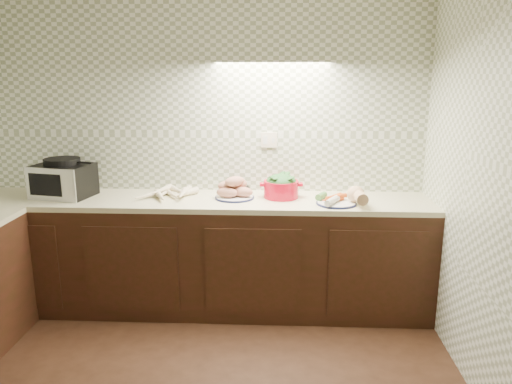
{
  "coord_description": "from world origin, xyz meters",
  "views": [
    {
      "loc": [
        0.64,
        -2.2,
        1.87
      ],
      "look_at": [
        0.47,
        1.25,
        1.02
      ],
      "focal_mm": 35.0,
      "sensor_mm": 36.0,
      "label": 1
    }
  ],
  "objects_px": {
    "veg_plate": "(345,198)",
    "toaster_oven": "(63,179)",
    "sweet_potato_plate": "(234,190)",
    "dutch_oven": "(281,186)",
    "parsnip_pile": "(166,194)",
    "onion_bowl": "(239,189)"
  },
  "relations": [
    {
      "from": "sweet_potato_plate",
      "to": "dutch_oven",
      "type": "height_order",
      "value": "dutch_oven"
    },
    {
      "from": "sweet_potato_plate",
      "to": "veg_plate",
      "type": "relative_size",
      "value": 0.83
    },
    {
      "from": "onion_bowl",
      "to": "dutch_oven",
      "type": "height_order",
      "value": "dutch_oven"
    },
    {
      "from": "toaster_oven",
      "to": "sweet_potato_plate",
      "type": "bearing_deg",
      "value": 11.94
    },
    {
      "from": "sweet_potato_plate",
      "to": "veg_plate",
      "type": "bearing_deg",
      "value": -9.28
    },
    {
      "from": "parsnip_pile",
      "to": "toaster_oven",
      "type": "bearing_deg",
      "value": 179.02
    },
    {
      "from": "dutch_oven",
      "to": "veg_plate",
      "type": "height_order",
      "value": "dutch_oven"
    },
    {
      "from": "veg_plate",
      "to": "toaster_oven",
      "type": "bearing_deg",
      "value": 176.74
    },
    {
      "from": "veg_plate",
      "to": "onion_bowl",
      "type": "bearing_deg",
      "value": 162.82
    },
    {
      "from": "dutch_oven",
      "to": "parsnip_pile",
      "type": "bearing_deg",
      "value": -179.44
    },
    {
      "from": "parsnip_pile",
      "to": "sweet_potato_plate",
      "type": "bearing_deg",
      "value": 2.91
    },
    {
      "from": "dutch_oven",
      "to": "toaster_oven",
      "type": "bearing_deg",
      "value": 178.25
    },
    {
      "from": "sweet_potato_plate",
      "to": "onion_bowl",
      "type": "distance_m",
      "value": 0.12
    },
    {
      "from": "parsnip_pile",
      "to": "veg_plate",
      "type": "distance_m",
      "value": 1.37
    },
    {
      "from": "sweet_potato_plate",
      "to": "dutch_oven",
      "type": "relative_size",
      "value": 0.91
    },
    {
      "from": "toaster_oven",
      "to": "veg_plate",
      "type": "distance_m",
      "value": 2.18
    },
    {
      "from": "parsnip_pile",
      "to": "dutch_oven",
      "type": "relative_size",
      "value": 1.26
    },
    {
      "from": "parsnip_pile",
      "to": "dutch_oven",
      "type": "xyz_separation_m",
      "value": [
        0.89,
        0.06,
        0.06
      ]
    },
    {
      "from": "toaster_oven",
      "to": "dutch_oven",
      "type": "height_order",
      "value": "toaster_oven"
    },
    {
      "from": "toaster_oven",
      "to": "veg_plate",
      "type": "relative_size",
      "value": 1.29
    },
    {
      "from": "parsnip_pile",
      "to": "dutch_oven",
      "type": "distance_m",
      "value": 0.89
    },
    {
      "from": "dutch_oven",
      "to": "onion_bowl",
      "type": "bearing_deg",
      "value": 163.3
    }
  ]
}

